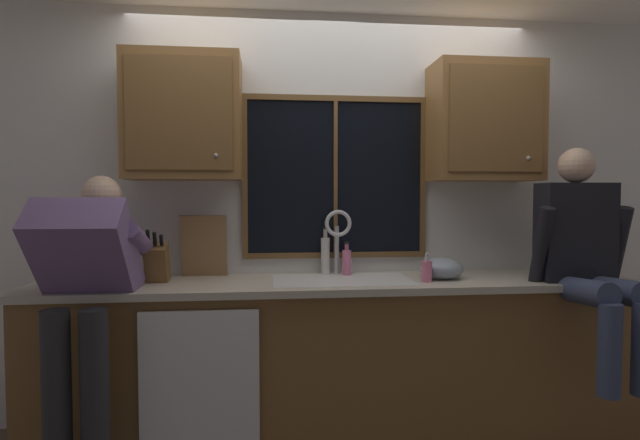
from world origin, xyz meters
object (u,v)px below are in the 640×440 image
(person_standing, at_px, (86,289))
(knife_block, at_px, (157,263))
(soap_dispenser, at_px, (427,271))
(cutting_board, at_px, (204,246))
(person_sitting_on_counter, at_px, (585,251))
(bottle_tall_clear, at_px, (325,255))
(mixing_bowl, at_px, (441,268))
(bottle_green_glass, at_px, (347,262))

(person_standing, height_order, knife_block, person_standing)
(soap_dispenser, bearing_deg, cutting_board, 165.38)
(knife_block, bearing_deg, person_sitting_on_counter, -7.13)
(person_standing, distance_m, bottle_tall_clear, 1.36)
(person_sitting_on_counter, relative_size, mixing_bowl, 4.89)
(person_standing, height_order, person_sitting_on_counter, person_sitting_on_counter)
(person_standing, height_order, bottle_green_glass, person_standing)
(person_sitting_on_counter, height_order, mixing_bowl, person_sitting_on_counter)
(bottle_tall_clear, bearing_deg, soap_dispenser, -33.73)
(knife_block, xyz_separation_m, bottle_tall_clear, (0.98, 0.21, 0.01))
(mixing_bowl, distance_m, bottle_green_glass, 0.56)
(bottle_green_glass, bearing_deg, bottle_tall_clear, 150.70)
(cutting_board, relative_size, bottle_green_glass, 1.85)
(person_sitting_on_counter, height_order, knife_block, person_sitting_on_counter)
(person_sitting_on_counter, relative_size, knife_block, 3.92)
(mixing_bowl, height_order, bottle_green_glass, bottle_green_glass)
(person_standing, distance_m, soap_dispenser, 1.80)
(person_sitting_on_counter, xyz_separation_m, mixing_bowl, (-0.73, 0.26, -0.13))
(person_standing, xyz_separation_m, cutting_board, (0.51, 0.50, 0.16))
(cutting_board, height_order, bottle_green_glass, cutting_board)
(person_sitting_on_counter, bearing_deg, cutting_board, 167.28)
(person_standing, relative_size, bottle_tall_clear, 5.17)
(knife_block, distance_m, soap_dispenser, 1.52)
(person_standing, relative_size, mixing_bowl, 5.88)
(cutting_board, xyz_separation_m, bottle_green_glass, (0.86, -0.05, -0.10))
(person_standing, height_order, bottle_tall_clear, person_standing)
(person_sitting_on_counter, relative_size, bottle_green_glass, 6.17)
(soap_dispenser, bearing_deg, person_sitting_on_counter, -9.83)
(cutting_board, xyz_separation_m, soap_dispenser, (1.28, -0.33, -0.12))
(knife_block, height_order, bottle_tall_clear, knife_block)
(person_sitting_on_counter, height_order, bottle_tall_clear, person_sitting_on_counter)
(person_standing, distance_m, person_sitting_on_counter, 2.65)
(soap_dispenser, bearing_deg, knife_block, 174.41)
(cutting_board, distance_m, mixing_bowl, 1.42)
(mixing_bowl, height_order, bottle_tall_clear, bottle_tall_clear)
(knife_block, relative_size, cutting_board, 0.85)
(soap_dispenser, relative_size, bottle_tall_clear, 0.57)
(person_sitting_on_counter, bearing_deg, bottle_green_glass, 161.02)
(person_standing, height_order, mixing_bowl, person_standing)
(knife_block, relative_size, soap_dispenser, 1.93)
(knife_block, height_order, soap_dispenser, knife_block)
(soap_dispenser, bearing_deg, bottle_tall_clear, 146.27)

